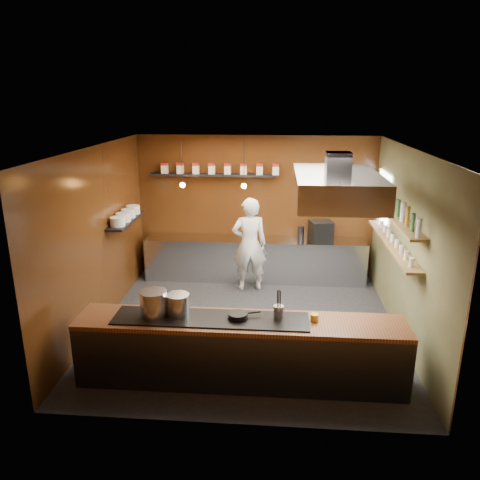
# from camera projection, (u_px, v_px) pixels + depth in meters

# --- Properties ---
(floor) EXTENTS (5.00, 5.00, 0.00)m
(floor) POSITION_uv_depth(u_px,v_px,m) (248.00, 326.00, 7.98)
(floor) COLOR black
(floor) RESTS_ON ground
(back_wall) EXTENTS (5.00, 0.00, 5.00)m
(back_wall) POSITION_uv_depth(u_px,v_px,m) (256.00, 207.00, 9.92)
(back_wall) COLOR #3A1B0A
(back_wall) RESTS_ON ground
(left_wall) EXTENTS (0.00, 5.00, 5.00)m
(left_wall) POSITION_uv_depth(u_px,v_px,m) (98.00, 239.00, 7.73)
(left_wall) COLOR #3A1B0A
(left_wall) RESTS_ON ground
(right_wall) EXTENTS (0.00, 5.00, 5.00)m
(right_wall) POSITION_uv_depth(u_px,v_px,m) (407.00, 246.00, 7.34)
(right_wall) COLOR brown
(right_wall) RESTS_ON ground
(ceiling) EXTENTS (5.00, 5.00, 0.00)m
(ceiling) POSITION_uv_depth(u_px,v_px,m) (249.00, 148.00, 7.10)
(ceiling) COLOR silver
(ceiling) RESTS_ON back_wall
(window_pane) EXTENTS (0.00, 1.00, 1.00)m
(window_pane) POSITION_uv_depth(u_px,v_px,m) (383.00, 199.00, 8.85)
(window_pane) COLOR white
(window_pane) RESTS_ON right_wall
(prep_counter) EXTENTS (4.60, 0.65, 0.90)m
(prep_counter) POSITION_uv_depth(u_px,v_px,m) (255.00, 259.00, 9.91)
(prep_counter) COLOR silver
(prep_counter) RESTS_ON floor
(pass_counter) EXTENTS (4.40, 0.72, 0.94)m
(pass_counter) POSITION_uv_depth(u_px,v_px,m) (240.00, 351.00, 6.32)
(pass_counter) COLOR #38383D
(pass_counter) RESTS_ON floor
(tin_shelf) EXTENTS (2.60, 0.26, 0.04)m
(tin_shelf) POSITION_uv_depth(u_px,v_px,m) (213.00, 175.00, 9.65)
(tin_shelf) COLOR black
(tin_shelf) RESTS_ON back_wall
(plate_shelf) EXTENTS (0.30, 1.40, 0.04)m
(plate_shelf) POSITION_uv_depth(u_px,v_px,m) (126.00, 221.00, 8.66)
(plate_shelf) COLOR black
(plate_shelf) RESTS_ON left_wall
(bottle_shelf_upper) EXTENTS (0.26, 2.80, 0.04)m
(bottle_shelf_upper) POSITION_uv_depth(u_px,v_px,m) (395.00, 215.00, 7.52)
(bottle_shelf_upper) COLOR olive
(bottle_shelf_upper) RESTS_ON right_wall
(bottle_shelf_lower) EXTENTS (0.26, 2.80, 0.04)m
(bottle_shelf_lower) POSITION_uv_depth(u_px,v_px,m) (392.00, 243.00, 7.66)
(bottle_shelf_lower) COLOR olive
(bottle_shelf_lower) RESTS_ON right_wall
(extractor_hood) EXTENTS (1.20, 2.00, 0.72)m
(extractor_hood) POSITION_uv_depth(u_px,v_px,m) (337.00, 187.00, 6.76)
(extractor_hood) COLOR #38383D
(extractor_hood) RESTS_ON ceiling
(pendant_left) EXTENTS (0.10, 0.10, 0.95)m
(pendant_left) POSITION_uv_depth(u_px,v_px,m) (182.00, 182.00, 9.07)
(pendant_left) COLOR black
(pendant_left) RESTS_ON ceiling
(pendant_right) EXTENTS (0.10, 0.10, 0.95)m
(pendant_right) POSITION_uv_depth(u_px,v_px,m) (244.00, 183.00, 8.98)
(pendant_right) COLOR black
(pendant_right) RESTS_ON ceiling
(storage_tins) EXTENTS (2.43, 0.13, 0.22)m
(storage_tins) POSITION_uv_depth(u_px,v_px,m) (220.00, 169.00, 9.60)
(storage_tins) COLOR beige
(storage_tins) RESTS_ON tin_shelf
(plate_stacks) EXTENTS (0.26, 1.16, 0.16)m
(plate_stacks) POSITION_uv_depth(u_px,v_px,m) (126.00, 215.00, 8.63)
(plate_stacks) COLOR silver
(plate_stacks) RESTS_ON plate_shelf
(bottles) EXTENTS (0.06, 2.66, 0.24)m
(bottles) POSITION_uv_depth(u_px,v_px,m) (396.00, 207.00, 7.48)
(bottles) COLOR silver
(bottles) RESTS_ON bottle_shelf_upper
(wine_glasses) EXTENTS (0.07, 2.37, 0.13)m
(wine_glasses) POSITION_uv_depth(u_px,v_px,m) (393.00, 238.00, 7.63)
(wine_glasses) COLOR silver
(wine_glasses) RESTS_ON bottle_shelf_lower
(stockpot_large) EXTENTS (0.46, 0.46, 0.35)m
(stockpot_large) POSITION_uv_depth(u_px,v_px,m) (154.00, 304.00, 6.22)
(stockpot_large) COLOR #B5B7BC
(stockpot_large) RESTS_ON pass_counter
(stockpot_small) EXTENTS (0.36, 0.36, 0.29)m
(stockpot_small) POSITION_uv_depth(u_px,v_px,m) (178.00, 304.00, 6.27)
(stockpot_small) COLOR #B4B7BC
(stockpot_small) RESTS_ON pass_counter
(utensil_crock) EXTENTS (0.17, 0.17, 0.17)m
(utensil_crock) POSITION_uv_depth(u_px,v_px,m) (279.00, 312.00, 6.18)
(utensil_crock) COLOR silver
(utensil_crock) RESTS_ON pass_counter
(frying_pan) EXTENTS (0.44, 0.28, 0.07)m
(frying_pan) POSITION_uv_depth(u_px,v_px,m) (238.00, 316.00, 6.20)
(frying_pan) COLOR black
(frying_pan) RESTS_ON pass_counter
(butter_jar) EXTENTS (0.13, 0.13, 0.10)m
(butter_jar) POSITION_uv_depth(u_px,v_px,m) (314.00, 317.00, 6.15)
(butter_jar) COLOR gold
(butter_jar) RESTS_ON pass_counter
(espresso_machine) EXTENTS (0.51, 0.50, 0.43)m
(espresso_machine) POSITION_uv_depth(u_px,v_px,m) (321.00, 231.00, 9.56)
(espresso_machine) COLOR black
(espresso_machine) RESTS_ON prep_counter
(chef) EXTENTS (0.76, 0.57, 1.89)m
(chef) POSITION_uv_depth(u_px,v_px,m) (249.00, 245.00, 9.24)
(chef) COLOR silver
(chef) RESTS_ON floor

